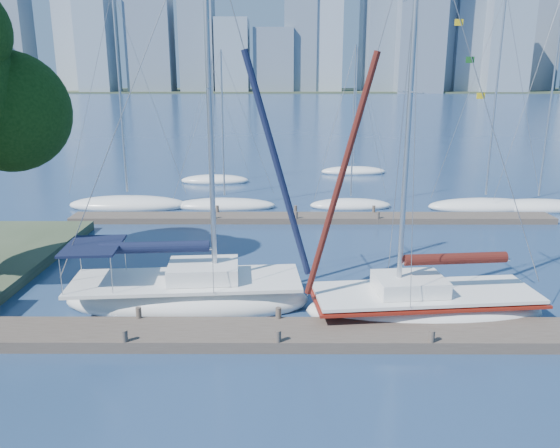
{
  "coord_description": "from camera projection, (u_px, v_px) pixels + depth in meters",
  "views": [
    {
      "loc": [
        0.11,
        -17.05,
        8.78
      ],
      "look_at": [
        0.05,
        4.0,
        3.05
      ],
      "focal_mm": 35.0,
      "sensor_mm": 36.0,
      "label": 1
    }
  ],
  "objects": [
    {
      "name": "ground",
      "position": [
        278.0,
        340.0,
        18.76
      ],
      "size": [
        700.0,
        700.0,
        0.0
      ],
      "primitive_type": "plane",
      "color": "navy",
      "rests_on": "ground"
    },
    {
      "name": "near_dock",
      "position": [
        278.0,
        335.0,
        18.7
      ],
      "size": [
        26.0,
        2.0,
        0.4
      ],
      "primitive_type": "cube",
      "color": "#483E35",
      "rests_on": "ground"
    },
    {
      "name": "far_dock",
      "position": [
        312.0,
        218.0,
        34.14
      ],
      "size": [
        30.0,
        1.8,
        0.36
      ],
      "primitive_type": "cube",
      "color": "#483E35",
      "rests_on": "ground"
    },
    {
      "name": "far_shore",
      "position": [
        282.0,
        91.0,
        327.53
      ],
      "size": [
        800.0,
        100.0,
        1.5
      ],
      "primitive_type": "cube",
      "color": "#38472D",
      "rests_on": "ground"
    },
    {
      "name": "sailboat_navy",
      "position": [
        187.0,
        280.0,
        21.25
      ],
      "size": [
        9.77,
        3.89,
        14.96
      ],
      "rotation": [
        0.0,
        0.0,
        0.08
      ],
      "color": "white",
      "rests_on": "ground"
    },
    {
      "name": "sailboat_maroon",
      "position": [
        425.0,
        289.0,
        20.26
      ],
      "size": [
        9.11,
        3.77,
        14.77
      ],
      "rotation": [
        0.0,
        0.0,
        0.1
      ],
      "color": "white",
      "rests_on": "ground"
    },
    {
      "name": "bg_boat_0",
      "position": [
        128.0,
        204.0,
        37.39
      ],
      "size": [
        8.15,
        2.77,
        14.4
      ],
      "rotation": [
        0.0,
        0.0,
        -0.03
      ],
      "color": "white",
      "rests_on": "ground"
    },
    {
      "name": "bg_boat_1",
      "position": [
        225.0,
        205.0,
        37.41
      ],
      "size": [
        7.24,
        3.83,
        10.72
      ],
      "rotation": [
        0.0,
        0.0,
        0.28
      ],
      "color": "white",
      "rests_on": "ground"
    },
    {
      "name": "bg_boat_3",
      "position": [
        351.0,
        204.0,
        37.5
      ],
      "size": [
        5.86,
        3.84,
        11.01
      ],
      "rotation": [
        0.0,
        0.0,
        0.39
      ],
      "color": "white",
      "rests_on": "ground"
    },
    {
      "name": "bg_boat_4",
      "position": [
        485.0,
        206.0,
        36.98
      ],
      "size": [
        7.9,
        3.18,
        14.22
      ],
      "rotation": [
        0.0,
        0.0,
        0.12
      ],
      "color": "white",
      "rests_on": "ground"
    },
    {
      "name": "bg_boat_5",
      "position": [
        538.0,
        206.0,
        36.84
      ],
      "size": [
        7.18,
        3.71,
        14.64
      ],
      "rotation": [
        0.0,
        0.0,
        0.23
      ],
      "color": "white",
      "rests_on": "ground"
    },
    {
      "name": "bg_boat_6",
      "position": [
        215.0,
        180.0,
        46.35
      ],
      "size": [
        5.78,
        2.08,
        10.42
      ],
      "rotation": [
        0.0,
        0.0,
        0.01
      ],
      "color": "white",
      "rests_on": "ground"
    },
    {
      "name": "bg_boat_7",
      "position": [
        353.0,
        171.0,
        50.69
      ],
      "size": [
        6.27,
        3.26,
        11.54
      ],
      "rotation": [
        0.0,
        0.0,
        -0.22
      ],
      "color": "white",
      "rests_on": "ground"
    },
    {
      "name": "skyline",
      "position": [
        328.0,
        21.0,
        289.0
      ],
      "size": [
        502.12,
        51.31,
        116.03
      ],
      "color": "gray",
      "rests_on": "ground"
    }
  ]
}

